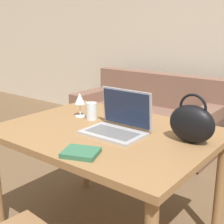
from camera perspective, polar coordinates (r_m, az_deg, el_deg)
name	(u,v)px	position (r m, az deg, el deg)	size (l,w,h in m)	color
dining_table	(107,143)	(1.94, -1.00, -5.69)	(1.29, 0.97, 0.77)	olive
couch	(147,119)	(3.82, 6.41, -1.33)	(1.74, 0.82, 0.82)	#7F5B4C
laptop	(119,121)	(1.85, 1.34, -1.71)	(0.36, 0.27, 0.25)	#ADADB2
drinking_glass	(92,111)	(2.11, -3.77, 0.18)	(0.07, 0.07, 0.12)	silver
wine_glass	(80,100)	(2.16, -5.92, 2.24)	(0.07, 0.07, 0.17)	silver
handbag	(192,123)	(1.73, 14.38, -1.98)	(0.26, 0.12, 0.27)	black
book	(81,153)	(1.55, -5.71, -7.40)	(0.21, 0.20, 0.02)	#336B4C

